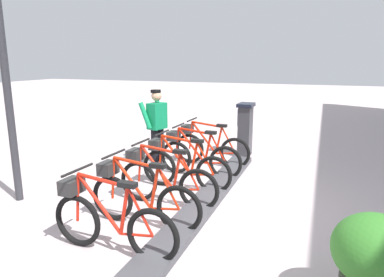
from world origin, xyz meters
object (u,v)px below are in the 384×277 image
object	(u,v)px
bike_docked_2	(182,166)
lamp_post	(2,45)
bike_docked_0	(209,146)
worker_near_rack	(157,125)
planter_bush	(375,261)
payment_kiosk	(245,129)
bike_docked_1	(197,155)
bike_docked_4	(140,196)
bike_docked_5	(108,220)
bike_docked_3	(163,179)

from	to	relation	value
bike_docked_2	lamp_post	xyz separation A→B (m)	(2.35, 1.44, 2.07)
bike_docked_0	worker_near_rack	distance (m)	1.23
planter_bush	bike_docked_2	bearing A→B (deg)	-40.27
bike_docked_2	worker_near_rack	distance (m)	1.66
bike_docked_0	planter_bush	world-z (taller)	bike_docked_0
payment_kiosk	worker_near_rack	bearing A→B (deg)	41.52
bike_docked_0	lamp_post	bearing A→B (deg)	51.84
bike_docked_1	bike_docked_4	world-z (taller)	same
bike_docked_1	bike_docked_5	bearing A→B (deg)	90.00
bike_docked_0	bike_docked_5	xyz separation A→B (m)	(0.00, 3.87, 0.00)
bike_docked_3	bike_docked_5	distance (m)	1.55
bike_docked_2	lamp_post	distance (m)	3.45
payment_kiosk	planter_bush	bearing A→B (deg)	114.16
bike_docked_4	worker_near_rack	world-z (taller)	worker_near_rack
bike_docked_3	worker_near_rack	bearing A→B (deg)	-61.30
bike_docked_4	payment_kiosk	bearing A→B (deg)	-97.80
worker_near_rack	bike_docked_4	bearing A→B (deg)	111.40
bike_docked_5	lamp_post	bearing A→B (deg)	-20.61
bike_docked_4	worker_near_rack	bearing A→B (deg)	-68.60
bike_docked_2	bike_docked_3	world-z (taller)	same
lamp_post	bike_docked_1	bearing A→B (deg)	-136.68
payment_kiosk	planter_bush	size ratio (longest dim) A/B	1.32
bike_docked_3	planter_bush	size ratio (longest dim) A/B	1.77
bike_docked_4	planter_bush	bearing A→B (deg)	163.36
lamp_post	planter_bush	bearing A→B (deg)	169.56
worker_near_rack	lamp_post	distance (m)	3.32
payment_kiosk	bike_docked_5	xyz separation A→B (m)	(0.57, 4.95, -0.24)
bike_docked_4	planter_bush	xyz separation A→B (m)	(-2.82, 0.84, 0.11)
payment_kiosk	bike_docked_4	xyz separation A→B (m)	(0.57, 4.17, -0.24)
lamp_post	planter_bush	distance (m)	5.61
bike_docked_4	planter_bush	world-z (taller)	bike_docked_4
payment_kiosk	worker_near_rack	xyz separation A→B (m)	(1.64, 1.45, 0.24)
bike_docked_3	planter_bush	world-z (taller)	bike_docked_3
bike_docked_4	bike_docked_5	size ratio (longest dim) A/B	1.00
bike_docked_0	planter_bush	bearing A→B (deg)	125.63
bike_docked_1	bike_docked_3	distance (m)	1.55
bike_docked_3	worker_near_rack	world-z (taller)	worker_near_rack
payment_kiosk	planter_bush	world-z (taller)	payment_kiosk
payment_kiosk	bike_docked_5	world-z (taller)	payment_kiosk
bike_docked_1	bike_docked_2	world-z (taller)	same
bike_docked_2	bike_docked_4	size ratio (longest dim) A/B	1.00
bike_docked_3	lamp_post	bearing A→B (deg)	15.82
payment_kiosk	lamp_post	bearing A→B (deg)	54.33
bike_docked_1	bike_docked_4	xyz separation A→B (m)	(0.00, 2.32, 0.00)
bike_docked_3	lamp_post	xyz separation A→B (m)	(2.35, 0.67, 2.07)
worker_near_rack	bike_docked_3	bearing A→B (deg)	118.70
bike_docked_0	bike_docked_5	distance (m)	3.87
bike_docked_1	planter_bush	size ratio (longest dim) A/B	1.77
payment_kiosk	bike_docked_2	bearing A→B (deg)	77.72
bike_docked_0	bike_docked_4	distance (m)	3.10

